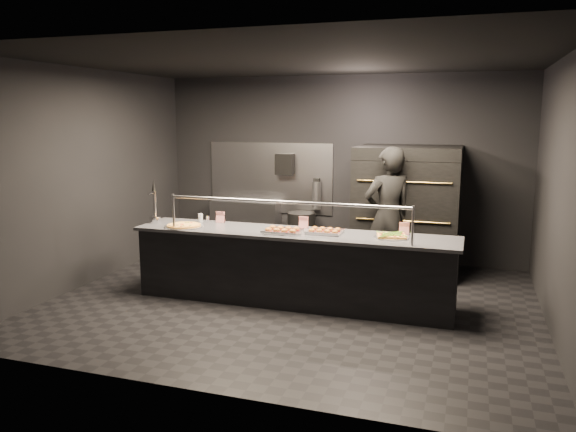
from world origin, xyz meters
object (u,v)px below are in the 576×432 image
at_px(towel_dispenser, 285,164).
at_px(worker, 388,217).
at_px(slider_tray_b, 325,231).
at_px(beer_tap, 155,211).
at_px(round_pizza, 184,226).
at_px(pizza_oven, 407,209).
at_px(slider_tray_a, 282,230).
at_px(prep_shelf, 246,227).
at_px(square_pizza, 391,236).
at_px(service_counter, 292,267).
at_px(trash_bin, 301,235).
at_px(fire_extinguisher, 317,194).

xyz_separation_m(towel_dispenser, worker, (1.92, -1.25, -0.58)).
xyz_separation_m(towel_dispenser, slider_tray_b, (1.31, -2.36, -0.60)).
distance_m(beer_tap, round_pizza, 0.54).
distance_m(pizza_oven, slider_tray_a, 2.38).
height_order(prep_shelf, beer_tap, beer_tap).
bearing_deg(prep_shelf, pizza_oven, -8.54).
relative_size(pizza_oven, prep_shelf, 1.59).
bearing_deg(pizza_oven, slider_tray_b, -112.98).
bearing_deg(beer_tap, prep_shelf, 81.49).
relative_size(slider_tray_b, square_pizza, 1.04).
bearing_deg(slider_tray_a, slider_tray_b, 13.82).
distance_m(service_counter, trash_bin, 2.28).
relative_size(round_pizza, slider_tray_a, 0.94).
distance_m(towel_dispenser, trash_bin, 1.23).
xyz_separation_m(slider_tray_b, worker, (0.61, 1.11, 0.02)).
bearing_deg(service_counter, beer_tap, -179.47).
bearing_deg(slider_tray_b, trash_bin, 113.82).
xyz_separation_m(service_counter, trash_bin, (-0.55, 2.21, -0.08)).
relative_size(pizza_oven, trash_bin, 2.48).
xyz_separation_m(service_counter, pizza_oven, (1.20, 1.90, 0.50)).
distance_m(slider_tray_b, worker, 1.27).
bearing_deg(square_pizza, trash_bin, 129.46).
bearing_deg(fire_extinguisher, beer_tap, -123.49).
relative_size(service_counter, beer_tap, 6.98).
bearing_deg(square_pizza, fire_extinguisher, 123.77).
bearing_deg(beer_tap, fire_extinguisher, 56.51).
height_order(pizza_oven, trash_bin, pizza_oven).
distance_m(beer_tap, square_pizza, 3.18).
bearing_deg(towel_dispenser, fire_extinguisher, 1.04).
distance_m(fire_extinguisher, slider_tray_a, 2.51).
bearing_deg(beer_tap, service_counter, 0.53).
relative_size(pizza_oven, square_pizza, 4.54).
relative_size(pizza_oven, towel_dispenser, 5.46).
distance_m(towel_dispenser, fire_extinguisher, 0.74).
distance_m(service_counter, slider_tray_a, 0.50).
xyz_separation_m(slider_tray_a, worker, (1.12, 1.23, 0.02)).
bearing_deg(prep_shelf, square_pizza, -38.84).
height_order(service_counter, trash_bin, service_counter).
distance_m(slider_tray_b, trash_bin, 2.44).
xyz_separation_m(trash_bin, worker, (1.57, -1.07, 0.58)).
bearing_deg(towel_dispenser, trash_bin, -28.09).
height_order(towel_dispenser, trash_bin, towel_dispenser).
height_order(prep_shelf, slider_tray_b, slider_tray_b).
bearing_deg(pizza_oven, slider_tray_a, -123.10).
height_order(prep_shelf, slider_tray_a, slider_tray_a).
distance_m(pizza_oven, slider_tray_b, 2.03).
bearing_deg(trash_bin, round_pizza, -110.97).
relative_size(fire_extinguisher, slider_tray_a, 0.94).
relative_size(prep_shelf, round_pizza, 2.37).
bearing_deg(prep_shelf, worker, -24.27).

